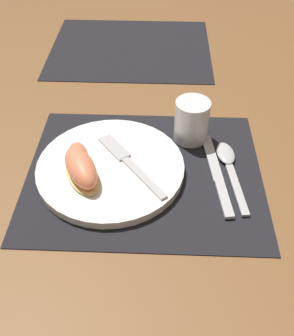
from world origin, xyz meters
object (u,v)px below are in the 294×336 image
at_px(citrus_wedge_0, 79,162).
at_px(spoon, 228,162).
at_px(citrus_wedge_1, 81,169).
at_px(fork, 128,161).
at_px(plate, 110,169).
at_px(juice_glass, 191,123).
at_px(knife, 217,175).

bearing_deg(citrus_wedge_0, spoon, 8.41).
bearing_deg(citrus_wedge_1, spoon, 12.46).
xyz_separation_m(fork, citrus_wedge_1, (-0.08, -0.04, 0.02)).
relative_size(plate, citrus_wedge_0, 2.69).
xyz_separation_m(plate, fork, (0.03, 0.01, 0.01)).
bearing_deg(fork, juice_glass, 37.83).
distance_m(knife, citrus_wedge_1, 0.25).
bearing_deg(citrus_wedge_0, plate, 12.08).
height_order(juice_glass, fork, juice_glass).
bearing_deg(citrus_wedge_1, fork, 27.96).
distance_m(knife, spoon, 0.04).
xyz_separation_m(plate, spoon, (0.22, 0.03, -0.00)).
height_order(spoon, citrus_wedge_1, citrus_wedge_1).
relative_size(fork, citrus_wedge_0, 1.66).
relative_size(fork, citrus_wedge_1, 1.38).
bearing_deg(knife, juice_glass, 112.48).
bearing_deg(plate, spoon, 7.50).
height_order(knife, citrus_wedge_1, citrus_wedge_1).
height_order(plate, citrus_wedge_1, citrus_wedge_1).
height_order(spoon, citrus_wedge_0, citrus_wedge_0).
distance_m(knife, fork, 0.17).
relative_size(knife, fork, 1.26).
xyz_separation_m(plate, knife, (0.20, -0.00, -0.01)).
bearing_deg(fork, citrus_wedge_1, -152.04).
bearing_deg(knife, citrus_wedge_1, -174.01).
relative_size(citrus_wedge_0, citrus_wedge_1, 0.83).
distance_m(juice_glass, knife, 0.12).
height_order(juice_glass, citrus_wedge_0, juice_glass).
height_order(knife, spoon, spoon).
height_order(knife, citrus_wedge_0, citrus_wedge_0).
bearing_deg(juice_glass, fork, -142.17).
relative_size(juice_glass, citrus_wedge_1, 0.71).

